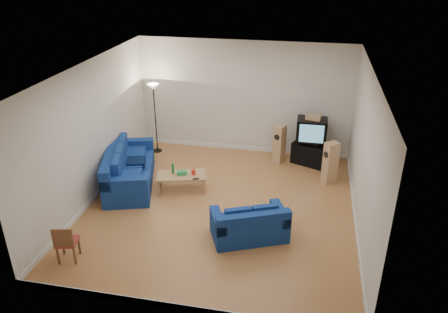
% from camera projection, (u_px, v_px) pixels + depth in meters
% --- Properties ---
extents(room, '(6.01, 6.51, 3.21)m').
position_uv_depth(room, '(220.00, 146.00, 9.40)').
color(room, '#94592D').
rests_on(room, ground).
extents(sofa_three_seat, '(1.73, 2.66, 0.95)m').
position_uv_depth(sofa_three_seat, '(127.00, 171.00, 10.91)').
color(sofa_three_seat, navy).
rests_on(sofa_three_seat, ground).
extents(sofa_loveseat, '(1.71, 1.36, 0.75)m').
position_uv_depth(sofa_loveseat, '(250.00, 226.00, 8.86)').
color(sofa_loveseat, navy).
rests_on(sofa_loveseat, ground).
extents(coffee_table, '(1.29, 0.87, 0.43)m').
position_uv_depth(coffee_table, '(181.00, 177.00, 10.61)').
color(coffee_table, tan).
rests_on(coffee_table, ground).
extents(bottle, '(0.07, 0.07, 0.27)m').
position_uv_depth(bottle, '(173.00, 168.00, 10.59)').
color(bottle, '#197233').
rests_on(bottle, coffee_table).
extents(tissue_box, '(0.27, 0.22, 0.10)m').
position_uv_depth(tissue_box, '(182.00, 173.00, 10.56)').
color(tissue_box, green).
rests_on(tissue_box, coffee_table).
extents(red_canister, '(0.11, 0.11, 0.14)m').
position_uv_depth(red_canister, '(194.00, 172.00, 10.55)').
color(red_canister, red).
rests_on(red_canister, coffee_table).
extents(remote, '(0.15, 0.10, 0.02)m').
position_uv_depth(remote, '(196.00, 179.00, 10.37)').
color(remote, black).
rests_on(remote, coffee_table).
extents(tv_stand, '(1.10, 0.87, 0.59)m').
position_uv_depth(tv_stand, '(311.00, 154.00, 11.97)').
color(tv_stand, black).
rests_on(tv_stand, ground).
extents(av_receiver, '(0.53, 0.49, 0.10)m').
position_uv_depth(av_receiver, '(313.00, 142.00, 11.83)').
color(av_receiver, black).
rests_on(av_receiver, tv_stand).
extents(television, '(0.79, 0.60, 0.61)m').
position_uv_depth(television, '(312.00, 130.00, 11.69)').
color(television, black).
rests_on(television, av_receiver).
extents(centre_speaker, '(0.42, 0.26, 0.14)m').
position_uv_depth(centre_speaker, '(313.00, 117.00, 11.48)').
color(centre_speaker, tan).
rests_on(centre_speaker, television).
extents(speaker_left, '(0.35, 0.39, 1.08)m').
position_uv_depth(speaker_left, '(279.00, 144.00, 11.97)').
color(speaker_left, tan).
rests_on(speaker_left, ground).
extents(speaker_right, '(0.41, 0.39, 1.09)m').
position_uv_depth(speaker_right, '(330.00, 163.00, 10.90)').
color(speaker_right, tan).
rests_on(speaker_right, ground).
extents(floor_lamp, '(0.35, 0.35, 2.03)m').
position_uv_depth(floor_lamp, '(154.00, 96.00, 12.12)').
color(floor_lamp, black).
rests_on(floor_lamp, ground).
extents(dining_chair, '(0.45, 0.45, 0.79)m').
position_uv_depth(dining_chair, '(66.00, 242.00, 8.14)').
color(dining_chair, brown).
rests_on(dining_chair, ground).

